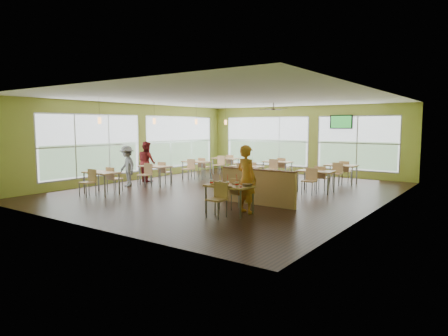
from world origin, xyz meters
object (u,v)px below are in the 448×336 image
(main_table, at_px, (229,190))
(food_basket, at_px, (247,185))
(man_plaid, at_px, (246,179))
(half_wall_divider, at_px, (258,187))

(main_table, xyz_separation_m, food_basket, (0.48, 0.11, 0.15))
(man_plaid, distance_m, food_basket, 0.30)
(main_table, xyz_separation_m, man_plaid, (0.31, 0.34, 0.26))
(half_wall_divider, height_order, food_basket, half_wall_divider)
(food_basket, bearing_deg, half_wall_divider, 109.83)
(main_table, distance_m, half_wall_divider, 1.45)
(half_wall_divider, relative_size, man_plaid, 1.35)
(main_table, xyz_separation_m, half_wall_divider, (0.00, 1.45, -0.11))
(main_table, bearing_deg, food_basket, 12.89)
(main_table, distance_m, man_plaid, 0.53)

